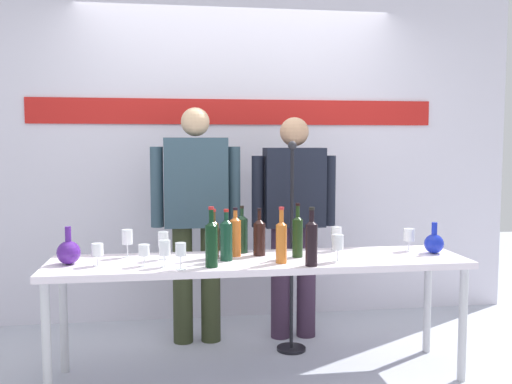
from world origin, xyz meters
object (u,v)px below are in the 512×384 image
object	(u,v)px
wine_bottle_6	(242,233)
microphone_stand	(292,282)
wine_glass_right_0	(409,235)
wine_glass_right_1	(336,234)
display_table	(260,268)
presenter_left	(196,209)
wine_bottle_2	(281,240)
decanter_blue_left	(69,252)
wine_bottle_3	(211,242)
wine_glass_right_2	(338,243)
decanter_blue_right	(434,243)
wine_bottle_1	(298,235)
wine_bottle_7	(226,238)
wine_bottle_8	(259,236)
wine_glass_left_5	(144,251)
wine_bottle_4	(312,241)
wine_bottle_5	(235,235)
wine_glass_left_4	(181,250)
wine_glass_left_2	(163,240)
presenter_right	(294,213)
wine_glass_left_1	(127,238)
wine_glass_left_3	(165,248)
wine_bottle_0	(213,237)
wine_glass_left_0	(97,250)

from	to	relation	value
wine_bottle_6	microphone_stand	xyz separation A→B (m)	(0.36, 0.19, -0.38)
wine_glass_right_0	wine_glass_right_1	distance (m)	0.47
display_table	wine_glass_right_0	distance (m)	1.02
presenter_left	wine_bottle_2	xyz separation A→B (m)	(0.46, -0.81, -0.10)
decanter_blue_left	wine_bottle_3	xyz separation A→B (m)	(0.81, -0.19, 0.07)
presenter_left	wine_glass_right_2	xyz separation A→B (m)	(0.80, -0.81, -0.12)
display_table	decanter_blue_right	distance (m)	1.13
display_table	wine_bottle_1	distance (m)	0.31
display_table	decanter_blue_right	world-z (taller)	decanter_blue_right
decanter_blue_right	wine_bottle_6	bearing A→B (deg)	170.63
wine_bottle_7	wine_bottle_8	size ratio (longest dim) A/B	1.04
wine_bottle_8	wine_glass_left_5	world-z (taller)	wine_bottle_8
wine_bottle_4	wine_bottle_1	bearing A→B (deg)	95.28
wine_bottle_1	wine_glass_right_1	bearing A→B (deg)	30.28
wine_bottle_4	wine_glass_right_1	bearing A→B (deg)	57.67
wine_bottle_2	wine_glass_right_1	xyz separation A→B (m)	(0.43, 0.33, -0.03)
wine_bottle_5	wine_bottle_8	distance (m)	0.15
wine_bottle_7	wine_glass_left_4	world-z (taller)	wine_bottle_7
wine_glass_right_0	wine_glass_left_5	bearing A→B (deg)	-172.59
microphone_stand	wine_bottle_4	bearing A→B (deg)	-91.86
wine_glass_right_1	wine_glass_left_2	bearing A→B (deg)	-173.50
decanter_blue_right	wine_glass_left_2	xyz separation A→B (m)	(-1.69, 0.06, 0.05)
presenter_right	microphone_stand	bearing A→B (deg)	-104.72
wine_glass_right_1	wine_bottle_1	bearing A→B (deg)	-149.72
wine_bottle_1	wine_glass_left_1	bearing A→B (deg)	171.97
wine_glass_right_1	wine_glass_right_2	bearing A→B (deg)	-104.98
wine_bottle_3	wine_glass_right_1	bearing A→B (deg)	24.34
wine_bottle_4	wine_glass_left_2	world-z (taller)	wine_bottle_4
decanter_blue_right	wine_bottle_2	xyz separation A→B (m)	(-1.01, -0.14, 0.07)
wine_bottle_2	wine_glass_left_3	distance (m)	0.67
decanter_blue_right	wine_bottle_7	world-z (taller)	wine_bottle_7
wine_bottle_0	wine_bottle_8	distance (m)	0.29
display_table	wine_bottle_5	size ratio (longest dim) A/B	8.30
decanter_blue_right	presenter_left	xyz separation A→B (m)	(-1.47, 0.66, 0.17)
presenter_right	wine_bottle_8	size ratio (longest dim) A/B	5.47
wine_bottle_3	wine_bottle_4	xyz separation A→B (m)	(0.56, -0.05, 0.00)
wine_bottle_6	wine_glass_left_0	distance (m)	0.90
wine_glass_left_5	presenter_right	bearing A→B (deg)	36.87
wine_bottle_4	wine_glass_left_4	size ratio (longest dim) A/B	2.24
presenter_left	wine_glass_left_3	xyz separation A→B (m)	(-0.21, -0.82, -0.13)
wine_bottle_7	wine_bottle_8	xyz separation A→B (m)	(0.22, 0.12, -0.01)
wine_glass_left_5	wine_glass_right_0	xyz separation A→B (m)	(1.68, 0.22, 0.01)
wine_bottle_0	wine_glass_left_3	xyz separation A→B (m)	(-0.29, -0.21, -0.02)
display_table	wine_glass_right_2	bearing A→B (deg)	-17.55
wine_bottle_3	presenter_left	bearing A→B (deg)	93.50
wine_bottle_7	wine_glass_right_0	distance (m)	1.21
wine_bottle_1	wine_glass_right_1	distance (m)	0.34
wine_bottle_7	wine_glass_left_3	size ratio (longest dim) A/B	2.01
wine_bottle_6	wine_glass_left_5	size ratio (longest dim) A/B	2.41
wine_bottle_5	wine_bottle_7	bearing A→B (deg)	-119.07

